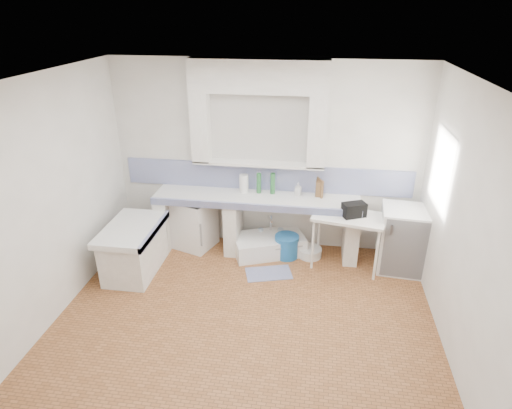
# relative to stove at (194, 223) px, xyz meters

# --- Properties ---
(floor) EXTENTS (4.50, 4.50, 0.00)m
(floor) POSITION_rel_stove_xyz_m (1.07, -1.72, -0.39)
(floor) COLOR #995F35
(floor) RESTS_ON ground
(ceiling) EXTENTS (4.50, 4.50, 0.00)m
(ceiling) POSITION_rel_stove_xyz_m (1.07, -1.72, 2.41)
(ceiling) COLOR white
(ceiling) RESTS_ON ground
(wall_back) EXTENTS (4.50, 0.00, 4.50)m
(wall_back) POSITION_rel_stove_xyz_m (1.07, 0.28, 1.01)
(wall_back) COLOR white
(wall_back) RESTS_ON ground
(wall_front) EXTENTS (4.50, 0.00, 4.50)m
(wall_front) POSITION_rel_stove_xyz_m (1.07, -3.72, 1.01)
(wall_front) COLOR white
(wall_front) RESTS_ON ground
(wall_left) EXTENTS (0.00, 4.50, 4.50)m
(wall_left) POSITION_rel_stove_xyz_m (-1.18, -1.72, 1.01)
(wall_left) COLOR white
(wall_left) RESTS_ON ground
(wall_right) EXTENTS (0.00, 4.50, 4.50)m
(wall_right) POSITION_rel_stove_xyz_m (3.32, -1.72, 1.01)
(wall_right) COLOR white
(wall_right) RESTS_ON ground
(alcove_mass) EXTENTS (1.90, 0.25, 0.45)m
(alcove_mass) POSITION_rel_stove_xyz_m (0.97, 0.16, 2.18)
(alcove_mass) COLOR white
(alcove_mass) RESTS_ON ground
(window_frame) EXTENTS (0.35, 0.86, 1.06)m
(window_frame) POSITION_rel_stove_xyz_m (3.49, -0.52, 1.21)
(window_frame) COLOR #342010
(window_frame) RESTS_ON ground
(lace_valance) EXTENTS (0.01, 0.84, 0.24)m
(lace_valance) POSITION_rel_stove_xyz_m (3.35, -0.52, 1.59)
(lace_valance) COLOR white
(lace_valance) RESTS_ON ground
(counter_slab) EXTENTS (3.00, 0.60, 0.08)m
(counter_slab) POSITION_rel_stove_xyz_m (0.97, -0.02, 0.47)
(counter_slab) COLOR white
(counter_slab) RESTS_ON ground
(counter_lip) EXTENTS (3.00, 0.04, 0.10)m
(counter_lip) POSITION_rel_stove_xyz_m (0.97, -0.30, 0.47)
(counter_lip) COLOR navy
(counter_lip) RESTS_ON ground
(counter_pier_left) EXTENTS (0.20, 0.55, 0.82)m
(counter_pier_left) POSITION_rel_stove_xyz_m (-0.43, -0.02, 0.02)
(counter_pier_left) COLOR white
(counter_pier_left) RESTS_ON ground
(counter_pier_mid) EXTENTS (0.20, 0.55, 0.82)m
(counter_pier_mid) POSITION_rel_stove_xyz_m (0.62, -0.02, 0.02)
(counter_pier_mid) COLOR white
(counter_pier_mid) RESTS_ON ground
(counter_pier_right) EXTENTS (0.20, 0.55, 0.82)m
(counter_pier_right) POSITION_rel_stove_xyz_m (2.37, -0.02, 0.02)
(counter_pier_right) COLOR white
(counter_pier_right) RESTS_ON ground
(peninsula_top) EXTENTS (0.70, 1.10, 0.08)m
(peninsula_top) POSITION_rel_stove_xyz_m (-0.63, -0.82, 0.27)
(peninsula_top) COLOR white
(peninsula_top) RESTS_ON ground
(peninsula_base) EXTENTS (0.60, 1.00, 0.62)m
(peninsula_base) POSITION_rel_stove_xyz_m (-0.63, -0.82, -0.08)
(peninsula_base) COLOR white
(peninsula_base) RESTS_ON ground
(peninsula_lip) EXTENTS (0.04, 1.10, 0.10)m
(peninsula_lip) POSITION_rel_stove_xyz_m (-0.30, -0.82, 0.27)
(peninsula_lip) COLOR navy
(peninsula_lip) RESTS_ON ground
(backsplash) EXTENTS (4.27, 0.03, 0.40)m
(backsplash) POSITION_rel_stove_xyz_m (1.07, 0.27, 0.71)
(backsplash) COLOR navy
(backsplash) RESTS_ON ground
(stove) EXTENTS (0.70, 0.68, 0.78)m
(stove) POSITION_rel_stove_xyz_m (0.00, 0.00, 0.00)
(stove) COLOR white
(stove) RESTS_ON ground
(sink) EXTENTS (1.17, 0.91, 0.25)m
(sink) POSITION_rel_stove_xyz_m (1.17, -0.06, -0.27)
(sink) COLOR white
(sink) RESTS_ON ground
(side_table) EXTENTS (1.05, 0.71, 0.04)m
(side_table) POSITION_rel_stove_xyz_m (2.29, -0.26, 0.01)
(side_table) COLOR white
(side_table) RESTS_ON ground
(fridge) EXTENTS (0.64, 0.64, 0.92)m
(fridge) POSITION_rel_stove_xyz_m (3.04, -0.20, 0.07)
(fridge) COLOR white
(fridge) RESTS_ON ground
(bucket_red) EXTENTS (0.35, 0.35, 0.25)m
(bucket_red) POSITION_rel_stove_xyz_m (0.82, -0.09, -0.27)
(bucket_red) COLOR #AB1821
(bucket_red) RESTS_ON ground
(bucket_orange) EXTENTS (0.37, 0.37, 0.27)m
(bucket_orange) POSITION_rel_stove_xyz_m (1.21, -0.18, -0.25)
(bucket_orange) COLOR #D83C00
(bucket_orange) RESTS_ON ground
(bucket_blue) EXTENTS (0.47, 0.47, 0.34)m
(bucket_blue) POSITION_rel_stove_xyz_m (1.44, -0.12, -0.22)
(bucket_blue) COLOR #1F67AE
(bucket_blue) RESTS_ON ground
(basin_white) EXTENTS (0.39, 0.39, 0.14)m
(basin_white) POSITION_rel_stove_xyz_m (1.79, -0.07, -0.32)
(basin_white) COLOR white
(basin_white) RESTS_ON ground
(water_bottle_a) EXTENTS (0.08, 0.08, 0.31)m
(water_bottle_a) POSITION_rel_stove_xyz_m (1.02, 0.11, -0.24)
(water_bottle_a) COLOR silver
(water_bottle_a) RESTS_ON ground
(water_bottle_b) EXTENTS (0.10, 0.10, 0.33)m
(water_bottle_b) POSITION_rel_stove_xyz_m (1.32, 0.11, -0.22)
(water_bottle_b) COLOR silver
(water_bottle_b) RESTS_ON ground
(black_bag) EXTENTS (0.36, 0.29, 0.20)m
(black_bag) POSITION_rel_stove_xyz_m (2.35, -0.27, 0.51)
(black_bag) COLOR black
(black_bag) RESTS_ON side_table
(green_bottle_a) EXTENTS (0.08, 0.08, 0.31)m
(green_bottle_a) POSITION_rel_stove_xyz_m (0.98, 0.13, 0.66)
(green_bottle_a) COLOR #286B32
(green_bottle_a) RESTS_ON counter_slab
(green_bottle_b) EXTENTS (0.07, 0.07, 0.32)m
(green_bottle_b) POSITION_rel_stove_xyz_m (1.19, 0.13, 0.67)
(green_bottle_b) COLOR #286B32
(green_bottle_b) RESTS_ON counter_slab
(knife_block) EXTENTS (0.12, 0.09, 0.23)m
(knife_block) POSITION_rel_stove_xyz_m (1.87, 0.13, 0.62)
(knife_block) COLOR brown
(knife_block) RESTS_ON counter_slab
(cutting_board) EXTENTS (0.10, 0.19, 0.27)m
(cutting_board) POSITION_rel_stove_xyz_m (1.87, 0.13, 0.65)
(cutting_board) COLOR brown
(cutting_board) RESTS_ON counter_slab
(paper_towel) EXTENTS (0.18, 0.18, 0.27)m
(paper_towel) POSITION_rel_stove_xyz_m (0.76, 0.13, 0.64)
(paper_towel) COLOR white
(paper_towel) RESTS_ON counter_slab
(soap_bottle) EXTENTS (0.10, 0.10, 0.19)m
(soap_bottle) POSITION_rel_stove_xyz_m (1.56, 0.13, 0.60)
(soap_bottle) COLOR white
(soap_bottle) RESTS_ON counter_slab
(rug) EXTENTS (0.71, 0.52, 0.01)m
(rug) POSITION_rel_stove_xyz_m (1.23, -0.63, -0.38)
(rug) COLOR #3F478C
(rug) RESTS_ON ground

